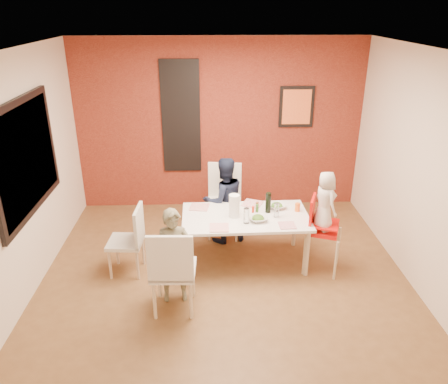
{
  "coord_description": "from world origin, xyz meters",
  "views": [
    {
      "loc": [
        -0.18,
        -4.49,
        3.13
      ],
      "look_at": [
        0.0,
        0.3,
        1.05
      ],
      "focal_mm": 35.0,
      "sensor_mm": 36.0,
      "label": 1
    }
  ],
  "objects_px": {
    "chair_near": "(172,268)",
    "child_near": "(174,256)",
    "chair_far": "(224,196)",
    "chair_left": "(131,237)",
    "paper_towel_roll": "(234,206)",
    "dining_table": "(245,220)",
    "toddler": "(325,201)",
    "wine_bottle": "(268,203)",
    "high_chair": "(320,227)",
    "child_far": "(224,200)"
  },
  "relations": [
    {
      "from": "chair_far",
      "to": "paper_towel_roll",
      "type": "distance_m",
      "value": 0.88
    },
    {
      "from": "dining_table",
      "to": "toddler",
      "type": "xyz_separation_m",
      "value": [
        0.93,
        -0.21,
        0.34
      ]
    },
    {
      "from": "chair_far",
      "to": "paper_towel_roll",
      "type": "xyz_separation_m",
      "value": [
        0.09,
        -0.85,
        0.23
      ]
    },
    {
      "from": "chair_near",
      "to": "chair_far",
      "type": "bearing_deg",
      "value": -106.68
    },
    {
      "from": "chair_left",
      "to": "high_chair",
      "type": "height_order",
      "value": "high_chair"
    },
    {
      "from": "chair_near",
      "to": "child_near",
      "type": "relative_size",
      "value": 0.91
    },
    {
      "from": "high_chair",
      "to": "toddler",
      "type": "bearing_deg",
      "value": -104.42
    },
    {
      "from": "toddler",
      "to": "wine_bottle",
      "type": "bearing_deg",
      "value": 45.05
    },
    {
      "from": "chair_near",
      "to": "child_near",
      "type": "xyz_separation_m",
      "value": [
        0.0,
        0.25,
        -0.01
      ]
    },
    {
      "from": "child_near",
      "to": "wine_bottle",
      "type": "xyz_separation_m",
      "value": [
        1.15,
        0.86,
        0.24
      ]
    },
    {
      "from": "chair_near",
      "to": "chair_far",
      "type": "relative_size",
      "value": 0.99
    },
    {
      "from": "high_chair",
      "to": "paper_towel_roll",
      "type": "distance_m",
      "value": 1.09
    },
    {
      "from": "dining_table",
      "to": "high_chair",
      "type": "distance_m",
      "value": 0.93
    },
    {
      "from": "chair_far",
      "to": "high_chair",
      "type": "xyz_separation_m",
      "value": [
        1.15,
        -1.03,
        0.01
      ]
    },
    {
      "from": "chair_far",
      "to": "paper_towel_roll",
      "type": "bearing_deg",
      "value": -76.97
    },
    {
      "from": "child_far",
      "to": "paper_towel_roll",
      "type": "height_order",
      "value": "child_far"
    },
    {
      "from": "wine_bottle",
      "to": "chair_near",
      "type": "bearing_deg",
      "value": -136.03
    },
    {
      "from": "chair_near",
      "to": "paper_towel_roll",
      "type": "height_order",
      "value": "chair_near"
    },
    {
      "from": "chair_near",
      "to": "wine_bottle",
      "type": "xyz_separation_m",
      "value": [
        1.15,
        1.11,
        0.23
      ]
    },
    {
      "from": "child_near",
      "to": "wine_bottle",
      "type": "height_order",
      "value": "child_near"
    },
    {
      "from": "child_near",
      "to": "toddler",
      "type": "relative_size",
      "value": 1.5
    },
    {
      "from": "dining_table",
      "to": "chair_far",
      "type": "bearing_deg",
      "value": 106.15
    },
    {
      "from": "chair_far",
      "to": "chair_left",
      "type": "bearing_deg",
      "value": -132.49
    },
    {
      "from": "child_near",
      "to": "child_far",
      "type": "bearing_deg",
      "value": 60.11
    },
    {
      "from": "dining_table",
      "to": "toddler",
      "type": "bearing_deg",
      "value": -12.97
    },
    {
      "from": "chair_left",
      "to": "wine_bottle",
      "type": "height_order",
      "value": "wine_bottle"
    },
    {
      "from": "dining_table",
      "to": "chair_near",
      "type": "relative_size",
      "value": 1.58
    },
    {
      "from": "high_chair",
      "to": "dining_table",
      "type": "bearing_deg",
      "value": 97.87
    },
    {
      "from": "paper_towel_roll",
      "to": "high_chair",
      "type": "bearing_deg",
      "value": -9.88
    },
    {
      "from": "chair_far",
      "to": "wine_bottle",
      "type": "bearing_deg",
      "value": -47.27
    },
    {
      "from": "chair_near",
      "to": "child_far",
      "type": "bearing_deg",
      "value": -109.02
    },
    {
      "from": "dining_table",
      "to": "chair_near",
      "type": "xyz_separation_m",
      "value": [
        -0.86,
        -1.01,
        -0.03
      ]
    },
    {
      "from": "dining_table",
      "to": "toddler",
      "type": "height_order",
      "value": "toddler"
    },
    {
      "from": "chair_near",
      "to": "paper_towel_roll",
      "type": "xyz_separation_m",
      "value": [
        0.71,
        1.0,
        0.24
      ]
    },
    {
      "from": "chair_near",
      "to": "child_near",
      "type": "distance_m",
      "value": 0.25
    },
    {
      "from": "chair_far",
      "to": "child_near",
      "type": "relative_size",
      "value": 0.92
    },
    {
      "from": "child_near",
      "to": "high_chair",
      "type": "bearing_deg",
      "value": 11.98
    },
    {
      "from": "chair_near",
      "to": "high_chair",
      "type": "height_order",
      "value": "chair_near"
    },
    {
      "from": "high_chair",
      "to": "toddler",
      "type": "distance_m",
      "value": 0.36
    },
    {
      "from": "chair_far",
      "to": "chair_left",
      "type": "xyz_separation_m",
      "value": [
        -1.18,
        -1.02,
        -0.08
      ]
    },
    {
      "from": "toddler",
      "to": "chair_far",
      "type": "bearing_deg",
      "value": 29.35
    },
    {
      "from": "chair_near",
      "to": "chair_far",
      "type": "xyz_separation_m",
      "value": [
        0.62,
        1.84,
        0.01
      ]
    },
    {
      "from": "chair_left",
      "to": "high_chair",
      "type": "xyz_separation_m",
      "value": [
        2.33,
        -0.01,
        0.09
      ]
    },
    {
      "from": "high_chair",
      "to": "child_far",
      "type": "distance_m",
      "value": 1.4
    },
    {
      "from": "chair_near",
      "to": "child_near",
      "type": "bearing_deg",
      "value": -88.87
    },
    {
      "from": "chair_far",
      "to": "wine_bottle",
      "type": "distance_m",
      "value": 0.93
    },
    {
      "from": "chair_far",
      "to": "child_far",
      "type": "height_order",
      "value": "child_far"
    },
    {
      "from": "chair_far",
      "to": "chair_left",
      "type": "relative_size",
      "value": 1.16
    },
    {
      "from": "child_far",
      "to": "wine_bottle",
      "type": "bearing_deg",
      "value": 120.1
    },
    {
      "from": "dining_table",
      "to": "child_near",
      "type": "relative_size",
      "value": 1.44
    }
  ]
}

